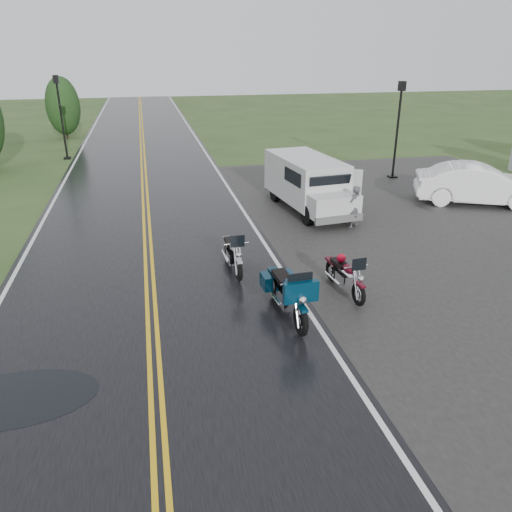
# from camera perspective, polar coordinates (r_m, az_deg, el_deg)

# --- Properties ---
(ground) EXTENTS (120.00, 120.00, 0.00)m
(ground) POSITION_cam_1_polar(r_m,az_deg,el_deg) (11.55, -11.66, -9.53)
(ground) COLOR #2D471E
(ground) RESTS_ON ground
(road) EXTENTS (8.00, 100.00, 0.04)m
(road) POSITION_cam_1_polar(r_m,az_deg,el_deg) (20.72, -12.48, 5.24)
(road) COLOR black
(road) RESTS_ON ground
(parking_pad) EXTENTS (14.00, 24.00, 0.03)m
(parking_pad) POSITION_cam_1_polar(r_m,az_deg,el_deg) (19.32, 22.42, 2.71)
(parking_pad) COLOR black
(parking_pad) RESTS_ON ground
(motorcycle_red) EXTENTS (0.94, 2.14, 1.23)m
(motorcycle_red) POSITION_cam_1_polar(r_m,az_deg,el_deg) (12.67, 11.73, -3.30)
(motorcycle_red) COLOR #520917
(motorcycle_red) RESTS_ON ground
(motorcycle_teal) EXTENTS (1.05, 2.56, 1.49)m
(motorcycle_teal) POSITION_cam_1_polar(r_m,az_deg,el_deg) (11.15, 5.19, -5.95)
(motorcycle_teal) COLOR #05283D
(motorcycle_teal) RESTS_ON ground
(motorcycle_silver) EXTENTS (0.83, 2.19, 1.29)m
(motorcycle_silver) POSITION_cam_1_polar(r_m,az_deg,el_deg) (13.71, -2.01, -0.60)
(motorcycle_silver) COLOR #9CA0A3
(motorcycle_silver) RESTS_ON ground
(van_white) EXTENTS (2.64, 5.57, 2.11)m
(van_white) POSITION_cam_1_polar(r_m,az_deg,el_deg) (18.20, 6.03, 6.63)
(van_white) COLOR silver
(van_white) RESTS_ON ground
(person_at_van) EXTENTS (0.66, 0.62, 1.52)m
(person_at_van) POSITION_cam_1_polar(r_m,az_deg,el_deg) (18.31, 11.14, 5.46)
(person_at_van) COLOR #46464B
(person_at_van) RESTS_ON ground
(sedan_white) EXTENTS (5.24, 3.61, 1.64)m
(sedan_white) POSITION_cam_1_polar(r_m,az_deg,el_deg) (22.70, 24.05, 7.42)
(sedan_white) COLOR white
(sedan_white) RESTS_ON ground
(lamp_post_far_left) EXTENTS (0.40, 0.40, 4.70)m
(lamp_post_far_left) POSITION_cam_1_polar(r_m,az_deg,el_deg) (31.43, -21.34, 14.50)
(lamp_post_far_left) COLOR black
(lamp_post_far_left) RESTS_ON ground
(lamp_post_far_right) EXTENTS (0.40, 0.40, 4.66)m
(lamp_post_far_right) POSITION_cam_1_polar(r_m,az_deg,el_deg) (25.82, 15.84, 13.62)
(lamp_post_far_right) COLOR black
(lamp_post_far_right) RESTS_ON ground
(tree_left_far) EXTENTS (2.35, 2.35, 3.62)m
(tree_left_far) POSITION_cam_1_polar(r_m,az_deg,el_deg) (39.10, -21.12, 15.08)
(tree_left_far) COLOR #1E3D19
(tree_left_far) RESTS_ON ground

